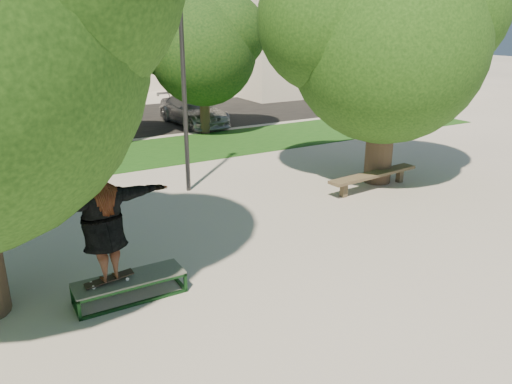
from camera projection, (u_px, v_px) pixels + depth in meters
ground at (245, 275)px, 9.09m from camera, size 120.00×120.00×0.00m
grass_strip at (138, 154)px, 17.33m from camera, size 30.00×4.00×0.02m
asphalt_strip at (71, 125)px, 22.17m from camera, size 40.00×8.00×0.01m
tree_right at (384, 33)px, 13.10m from camera, size 6.24×5.33×6.51m
bg_tree_mid at (47, 33)px, 17.15m from camera, size 5.76×4.92×6.24m
bg_tree_right at (200, 45)px, 19.53m from camera, size 5.04×4.31×5.43m
lamppost at (183, 73)px, 12.63m from camera, size 0.25×0.15×6.11m
side_building at (318, 27)px, 34.35m from camera, size 15.00×10.00×8.00m
grind_box at (130, 288)px, 8.28m from camera, size 1.80×0.60×0.38m
skater_rig at (104, 228)px, 7.76m from camera, size 2.23×0.84×1.84m
bench at (374, 176)px, 13.62m from camera, size 3.05×0.66×0.46m
car_grey at (60, 107)px, 22.09m from camera, size 3.45×6.08×1.60m
car_silver_b at (193, 110)px, 22.21m from camera, size 2.09×4.51×1.27m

